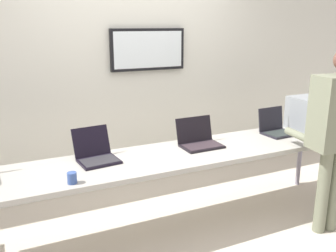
# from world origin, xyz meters

# --- Properties ---
(ground) EXTENTS (8.00, 8.00, 0.04)m
(ground) POSITION_xyz_m (0.00, 0.00, -0.02)
(ground) COLOR beige
(back_wall) EXTENTS (8.00, 0.11, 2.51)m
(back_wall) POSITION_xyz_m (0.00, 1.13, 1.26)
(back_wall) COLOR silver
(back_wall) RESTS_ON ground
(workbench) EXTENTS (3.72, 0.70, 0.74)m
(workbench) POSITION_xyz_m (0.00, 0.00, 0.70)
(workbench) COLOR #A8A59C
(workbench) RESTS_ON ground
(equipment_box) EXTENTS (0.32, 0.35, 0.36)m
(equipment_box) POSITION_xyz_m (1.65, 0.11, 0.92)
(equipment_box) COLOR gray
(equipment_box) RESTS_ON workbench
(laptop_station_1) EXTENTS (0.35, 0.38, 0.26)m
(laptop_station_1) POSITION_xyz_m (-0.68, 0.14, 0.80)
(laptop_station_1) COLOR black
(laptop_station_1) RESTS_ON workbench
(laptop_station_2) EXTENTS (0.38, 0.31, 0.26)m
(laptop_station_2) POSITION_xyz_m (0.30, 0.11, 0.80)
(laptop_station_2) COLOR black
(laptop_station_2) RESTS_ON workbench
(laptop_station_3) EXTENTS (0.34, 0.31, 0.26)m
(laptop_station_3) POSITION_xyz_m (1.24, 0.11, 0.80)
(laptop_station_3) COLOR black
(laptop_station_3) RESTS_ON workbench
(person) EXTENTS (0.49, 0.63, 1.67)m
(person) POSITION_xyz_m (1.24, -0.62, 1.01)
(person) COLOR slate
(person) RESTS_ON ground
(coffee_mug) EXTENTS (0.07, 0.07, 0.08)m
(coffee_mug) POSITION_xyz_m (-0.96, -0.25, 0.78)
(coffee_mug) COLOR #355195
(coffee_mug) RESTS_ON workbench
(paper_sheet) EXTENTS (0.22, 0.30, 0.00)m
(paper_sheet) POSITION_xyz_m (1.59, -0.17, 0.74)
(paper_sheet) COLOR white
(paper_sheet) RESTS_ON workbench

